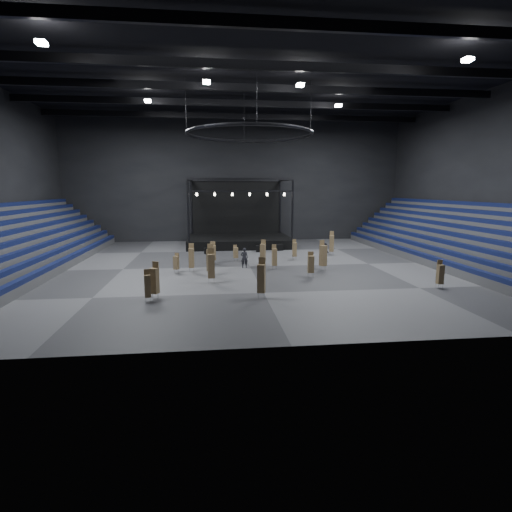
{
  "coord_description": "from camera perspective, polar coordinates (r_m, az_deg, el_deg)",
  "views": [
    {
      "loc": [
        -3.95,
        -39.57,
        7.77
      ],
      "look_at": [
        0.4,
        -2.0,
        1.4
      ],
      "focal_mm": 28.0,
      "sensor_mm": 36.0,
      "label": 1
    }
  ],
  "objects": [
    {
      "name": "wall_front",
      "position": [
        19.02,
        5.54,
        13.23
      ],
      "size": [
        50.0,
        0.2,
        18.0
      ],
      "primitive_type": "cube",
      "color": "black",
      "rests_on": "ground"
    },
    {
      "name": "chair_stack_8",
      "position": [
        38.9,
        2.64,
        -0.1
      ],
      "size": [
        0.48,
        0.48,
        2.45
      ],
      "rotation": [
        0.0,
        0.0,
        0.08
      ],
      "color": "silver",
      "rests_on": "floor"
    },
    {
      "name": "roof_girders",
      "position": [
        40.87,
        -0.95,
        22.9
      ],
      "size": [
        49.0,
        30.35,
        0.7
      ],
      "color": "black",
      "rests_on": "ceiling"
    },
    {
      "name": "flight_case_right",
      "position": [
        51.02,
        3.19,
        1.24
      ],
      "size": [
        1.32,
        0.85,
        0.81
      ],
      "primitive_type": "cube",
      "rotation": [
        0.0,
        0.0,
        0.22
      ],
      "color": "black",
      "rests_on": "floor"
    },
    {
      "name": "chair_stack_2",
      "position": [
        35.64,
        7.84,
        -1.11
      ],
      "size": [
        0.57,
        0.57,
        2.3
      ],
      "rotation": [
        0.0,
        0.0,
        -0.09
      ],
      "color": "silver",
      "rests_on": "floor"
    },
    {
      "name": "wall_back",
      "position": [
        60.71,
        -2.92,
        10.71
      ],
      "size": [
        50.0,
        0.2,
        18.0
      ],
      "primitive_type": "cube",
      "color": "black",
      "rests_on": "ground"
    },
    {
      "name": "chair_stack_14",
      "position": [
        44.43,
        5.53,
        0.97
      ],
      "size": [
        0.43,
        0.43,
        2.28
      ],
      "rotation": [
        0.0,
        0.0,
        0.01
      ],
      "color": "silver",
      "rests_on": "floor"
    },
    {
      "name": "chair_stack_12",
      "position": [
        38.85,
        9.56,
        0.14
      ],
      "size": [
        0.72,
        0.72,
        2.93
      ],
      "rotation": [
        0.0,
        0.0,
        0.37
      ],
      "color": "silver",
      "rests_on": "floor"
    },
    {
      "name": "ceiling",
      "position": [
        41.06,
        -0.96,
        23.99
      ],
      "size": [
        50.0,
        42.0,
        0.2
      ],
      "primitive_type": "cube",
      "color": "black",
      "rests_on": "wall_back"
    },
    {
      "name": "chair_stack_6",
      "position": [
        33.28,
        -6.43,
        -1.34
      ],
      "size": [
        0.59,
        0.59,
        2.96
      ],
      "rotation": [
        0.0,
        0.0,
        0.07
      ],
      "color": "silver",
      "rests_on": "floor"
    },
    {
      "name": "chair_stack_11",
      "position": [
        29.3,
        -14.27,
        -3.35
      ],
      "size": [
        0.65,
        0.65,
        2.69
      ],
      "rotation": [
        0.0,
        0.0,
        -0.41
      ],
      "color": "silver",
      "rests_on": "floor"
    },
    {
      "name": "chair_stack_5",
      "position": [
        28.69,
        -15.25,
        -4.07
      ],
      "size": [
        0.49,
        0.49,
        2.3
      ],
      "rotation": [
        0.0,
        0.0,
        0.23
      ],
      "color": "silver",
      "rests_on": "floor"
    },
    {
      "name": "wall_right",
      "position": [
        49.04,
        30.05,
        9.74
      ],
      "size": [
        0.2,
        42.0,
        18.0
      ],
      "primitive_type": "cube",
      "color": "black",
      "rests_on": "ground"
    },
    {
      "name": "bleachers_right",
      "position": [
        48.22,
        27.37,
        1.29
      ],
      "size": [
        7.2,
        40.0,
        6.4
      ],
      "color": "#454548",
      "rests_on": "floor"
    },
    {
      "name": "floor",
      "position": [
        40.52,
        -0.89,
        -1.5
      ],
      "size": [
        50.0,
        50.0,
        0.0
      ],
      "primitive_type": "plane",
      "color": "#4C4C4F",
      "rests_on": "ground"
    },
    {
      "name": "chair_stack_7",
      "position": [
        36.17,
        -6.59,
        -0.51
      ],
      "size": [
        0.65,
        0.65,
        2.89
      ],
      "rotation": [
        0.0,
        0.0,
        -0.21
      ],
      "color": "silver",
      "rests_on": "floor"
    },
    {
      "name": "floodlights",
      "position": [
        36.86,
        -0.28,
        23.42
      ],
      "size": [
        28.6,
        16.6,
        0.25
      ],
      "color": "white",
      "rests_on": "roof_girders"
    },
    {
      "name": "flight_case_mid",
      "position": [
        49.8,
        0.69,
        1.04
      ],
      "size": [
        1.25,
        0.74,
        0.79
      ],
      "primitive_type": "cube",
      "rotation": [
        0.0,
        0.0,
        -0.13
      ],
      "color": "black",
      "rests_on": "floor"
    },
    {
      "name": "chair_stack_3",
      "position": [
        28.51,
        0.77,
        -3.12
      ],
      "size": [
        0.67,
        0.67,
        2.98
      ],
      "rotation": [
        0.0,
        0.0,
        -0.34
      ],
      "color": "silver",
      "rests_on": "floor"
    },
    {
      "name": "bleachers_left",
      "position": [
        44.3,
        -31.9,
        0.27
      ],
      "size": [
        7.2,
        40.0,
        6.4
      ],
      "color": "#454548",
      "rests_on": "floor"
    },
    {
      "name": "crew_member",
      "position": [
        44.04,
        9.82,
        0.56
      ],
      "size": [
        0.93,
        1.09,
        1.98
      ],
      "primitive_type": "imported",
      "rotation": [
        0.0,
        0.0,
        1.78
      ],
      "color": "black",
      "rests_on": "floor"
    },
    {
      "name": "chair_stack_13",
      "position": [
        41.69,
        -6.17,
        0.53
      ],
      "size": [
        0.59,
        0.59,
        2.37
      ],
      "rotation": [
        0.0,
        0.0,
        0.09
      ],
      "color": "silver",
      "rests_on": "floor"
    },
    {
      "name": "man_center",
      "position": [
        39.69,
        -1.68,
        -0.26
      ],
      "size": [
        0.76,
        0.52,
        2.01
      ],
      "primitive_type": "imported",
      "rotation": [
        0.0,
        0.0,
        3.08
      ],
      "color": "black",
      "rests_on": "floor"
    },
    {
      "name": "chair_stack_4",
      "position": [
        48.19,
        10.75,
        1.84
      ],
      "size": [
        0.6,
        0.6,
        2.83
      ],
      "rotation": [
        0.0,
        0.0,
        -0.22
      ],
      "color": "silver",
      "rests_on": "floor"
    },
    {
      "name": "chair_stack_1",
      "position": [
        34.61,
        24.82,
        -2.32
      ],
      "size": [
        0.46,
        0.46,
        2.27
      ],
      "rotation": [
        0.0,
        0.0,
        -0.03
      ],
      "color": "silver",
      "rests_on": "floor"
    },
    {
      "name": "flight_case_left",
      "position": [
        48.81,
        -6.77,
        0.76
      ],
      "size": [
        1.16,
        0.74,
        0.71
      ],
      "primitive_type": "cube",
      "rotation": [
        0.0,
        0.0,
        0.2
      ],
      "color": "black",
      "rests_on": "floor"
    },
    {
      "name": "chair_stack_10",
      "position": [
        40.74,
        0.99,
        0.52
      ],
      "size": [
        0.65,
        0.65,
        2.67
      ],
      "rotation": [
        0.0,
        0.0,
        -0.37
      ],
      "color": "silver",
      "rests_on": "floor"
    },
    {
      "name": "truss_ring",
      "position": [
        40.11,
        -0.93,
        17.05
      ],
      "size": [
        12.3,
        12.3,
        5.15
      ],
      "color": "black",
      "rests_on": "ceiling"
    },
    {
      "name": "chair_stack_0",
      "position": [
        38.14,
        -9.21,
        -0.21
      ],
      "size": [
        0.51,
        0.51,
        2.71
      ],
      "rotation": [
        0.0,
        0.0,
        -0.05
      ],
      "color": "silver",
      "rests_on": "floor"
    },
    {
      "name": "stage",
      "position": [
        56.3,
        -2.54,
        3.1
      ],
      "size": [
        14.0,
        10.0,
        9.2
      ],
      "color": "black",
      "rests_on": "floor"
    },
    {
      "name": "chair_stack_9",
      "position": [
        37.9,
        -11.33,
        -0.9
      ],
      "size": [
        0.56,
        0.56,
        1.9
      ],
      "rotation": [
        0.0,
        0.0,
        -0.41
      ],
      "color": "silver",
      "rests_on": "floor"
    },
    {
      "name": "chair_stack_15",
      "position": [
        43.4,
        -2.92,
        0.52
      ],
      "size": [
        0.54,
        0.54,
        1.78
      ],
      "rotation": [
        0.0,
        0.0,
        0.33
      ],
      "color": "silver",
      "rests_on": "floor"
    }
  ]
}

